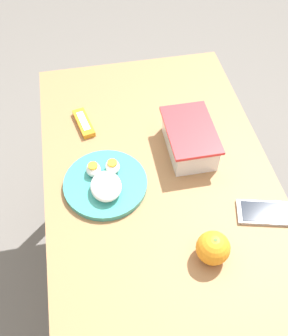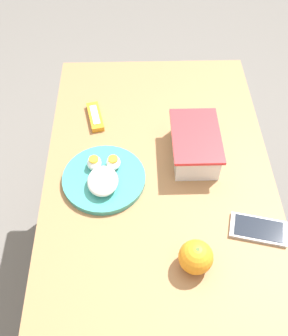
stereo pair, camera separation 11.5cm
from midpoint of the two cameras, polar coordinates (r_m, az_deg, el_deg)
ground_plane at (r=1.83m, az=-0.47°, el=-14.77°), size 10.00×10.00×0.00m
table at (r=1.28m, az=-0.65°, el=-3.80°), size 1.08×0.69×0.74m
food_container at (r=1.21m, az=3.89°, el=3.87°), size 0.22×0.14×0.09m
orange_fruit at (r=1.01m, az=6.72°, el=-11.69°), size 0.09×0.09×0.09m
rice_plate at (r=1.15m, az=-8.51°, el=-2.34°), size 0.24×0.24×0.06m
candy_bar at (r=1.33m, az=-11.23°, el=6.28°), size 0.13×0.07×0.02m
cell_phone at (r=1.13m, az=14.32°, el=-6.50°), size 0.11×0.16×0.01m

